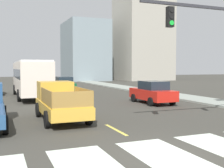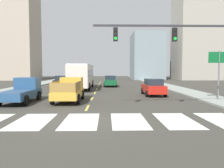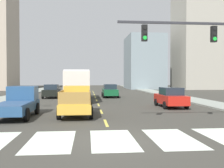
% 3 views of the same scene
% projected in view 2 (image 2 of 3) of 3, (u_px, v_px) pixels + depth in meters
% --- Properties ---
extents(ground_plane, '(160.00, 160.00, 0.00)m').
position_uv_depth(ground_plane, '(81.00, 121.00, 11.69)').
color(ground_plane, '#3C3A33').
extents(sidewalk_right, '(2.95, 110.00, 0.15)m').
position_uv_depth(sidewalk_right, '(177.00, 89.00, 29.89)').
color(sidewalk_right, gray).
rests_on(sidewalk_right, ground).
extents(sidewalk_left, '(2.95, 110.00, 0.15)m').
position_uv_depth(sidewalk_left, '(14.00, 89.00, 29.38)').
color(sidewalk_left, gray).
rests_on(sidewalk_left, ground).
extents(crosswalk_stripe_2, '(1.80, 3.81, 0.01)m').
position_uv_depth(crosswalk_stripe_2, '(32.00, 121.00, 11.63)').
color(crosswalk_stripe_2, silver).
rests_on(crosswalk_stripe_2, ground).
extents(crosswalk_stripe_3, '(1.80, 3.81, 0.01)m').
position_uv_depth(crosswalk_stripe_3, '(81.00, 121.00, 11.69)').
color(crosswalk_stripe_3, silver).
rests_on(crosswalk_stripe_3, ground).
extents(crosswalk_stripe_4, '(1.80, 3.81, 0.01)m').
position_uv_depth(crosswalk_stripe_4, '(129.00, 121.00, 11.74)').
color(crosswalk_stripe_4, silver).
rests_on(crosswalk_stripe_4, ground).
extents(crosswalk_stripe_5, '(1.80, 3.81, 0.01)m').
position_uv_depth(crosswalk_stripe_5, '(176.00, 120.00, 11.80)').
color(crosswalk_stripe_5, silver).
rests_on(crosswalk_stripe_5, ground).
extents(crosswalk_stripe_6, '(1.80, 3.81, 0.01)m').
position_uv_depth(crosswalk_stripe_6, '(223.00, 120.00, 11.86)').
color(crosswalk_stripe_6, silver).
rests_on(crosswalk_stripe_6, ground).
extents(lane_dash_0, '(0.16, 2.40, 0.01)m').
position_uv_depth(lane_dash_0, '(87.00, 108.00, 15.68)').
color(lane_dash_0, '#D6C54C').
rests_on(lane_dash_0, ground).
extents(lane_dash_1, '(0.16, 2.40, 0.01)m').
position_uv_depth(lane_dash_1, '(92.00, 98.00, 20.66)').
color(lane_dash_1, '#D6C54C').
rests_on(lane_dash_1, ground).
extents(lane_dash_2, '(0.16, 2.40, 0.01)m').
position_uv_depth(lane_dash_2, '(95.00, 93.00, 25.65)').
color(lane_dash_2, '#D6C54C').
rests_on(lane_dash_2, ground).
extents(lane_dash_3, '(0.16, 2.40, 0.01)m').
position_uv_depth(lane_dash_3, '(97.00, 89.00, 30.64)').
color(lane_dash_3, '#D6C54C').
rests_on(lane_dash_3, ground).
extents(lane_dash_4, '(0.16, 2.40, 0.01)m').
position_uv_depth(lane_dash_4, '(98.00, 86.00, 35.63)').
color(lane_dash_4, '#D6C54C').
rests_on(lane_dash_4, ground).
extents(lane_dash_5, '(0.16, 2.40, 0.01)m').
position_uv_depth(lane_dash_5, '(99.00, 84.00, 40.62)').
color(lane_dash_5, '#D6C54C').
rests_on(lane_dash_5, ground).
extents(lane_dash_6, '(0.16, 2.40, 0.01)m').
position_uv_depth(lane_dash_6, '(100.00, 83.00, 45.60)').
color(lane_dash_6, '#D6C54C').
rests_on(lane_dash_6, ground).
extents(lane_dash_7, '(0.16, 2.40, 0.01)m').
position_uv_depth(lane_dash_7, '(101.00, 81.00, 50.59)').
color(lane_dash_7, '#D6C54C').
rests_on(lane_dash_7, ground).
extents(pickup_stakebed, '(2.18, 5.20, 1.96)m').
position_uv_depth(pickup_stakebed, '(70.00, 90.00, 19.02)').
color(pickup_stakebed, gold).
rests_on(pickup_stakebed, ground).
extents(pickup_dark, '(2.18, 5.20, 1.96)m').
position_uv_depth(pickup_dark, '(23.00, 91.00, 18.46)').
color(pickup_dark, navy).
rests_on(pickup_dark, ground).
extents(city_bus, '(2.72, 10.80, 3.32)m').
position_uv_depth(city_bus, '(82.00, 75.00, 30.78)').
color(city_bus, beige).
rests_on(city_bus, ground).
extents(sedan_far, '(2.02, 4.40, 1.72)m').
position_uv_depth(sedan_far, '(110.00, 81.00, 35.08)').
color(sedan_far, '#13542D').
rests_on(sedan_far, ground).
extents(sedan_near_right, '(2.02, 4.40, 1.72)m').
position_uv_depth(sedan_near_right, '(62.00, 81.00, 34.67)').
color(sedan_near_right, black).
rests_on(sedan_near_right, ground).
extents(sedan_mid, '(2.02, 4.40, 1.72)m').
position_uv_depth(sedan_mid, '(153.00, 87.00, 23.09)').
color(sedan_mid, red).
rests_on(sedan_mid, ground).
extents(traffic_signal_gantry, '(9.42, 0.27, 6.00)m').
position_uv_depth(traffic_signal_gantry, '(193.00, 45.00, 14.28)').
color(traffic_signal_gantry, '#2D2D33').
rests_on(traffic_signal_gantry, ground).
extents(direction_sign_green, '(1.70, 0.12, 4.20)m').
position_uv_depth(direction_sign_green, '(219.00, 65.00, 18.57)').
color(direction_sign_green, slate).
rests_on(direction_sign_green, ground).
extents(block_mid_left, '(8.16, 10.11, 26.53)m').
position_uv_depth(block_mid_left, '(20.00, 28.00, 57.95)').
color(block_mid_left, '#AD9E8B').
rests_on(block_mid_left, ground).
extents(block_mid_right, '(8.07, 11.46, 12.33)m').
position_uv_depth(block_mid_right, '(147.00, 57.00, 62.03)').
color(block_mid_right, gray).
rests_on(block_mid_right, ground).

